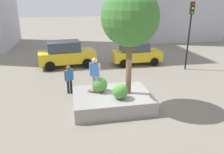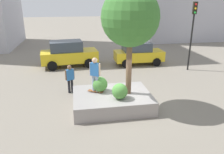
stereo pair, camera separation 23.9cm
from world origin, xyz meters
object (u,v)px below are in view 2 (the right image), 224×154
Objects in this scene: planter_ledge at (112,100)px; plaza_tree at (130,18)px; skateboarder at (95,72)px; sedan_parked at (69,53)px; traffic_light_corner at (193,25)px; passerby_with_bag at (70,77)px; skateboard at (96,91)px; taxi_cab at (138,53)px.

plaza_tree is (0.83, -0.05, 4.06)m from planter_ledge.
skateboarder is 0.38× the size of sedan_parked.
traffic_light_corner is 9.71m from passerby_with_bag.
plaza_tree is at bearing -13.55° from skateboard.
passerby_with_bag is at bearing 125.06° from skateboard.
skateboard reaches higher than planter_ledge.
planter_ledge is 0.84× the size of sedan_parked.
sedan_parked reaches higher than passerby_with_bag.
taxi_cab reaches higher than planter_ledge.
skateboarder is (-0.80, 0.34, 1.44)m from planter_ledge.
passerby_with_bag is (-1.29, 1.84, 0.20)m from skateboard.
planter_ledge is 8.06m from taxi_cab.
skateboard is (-0.80, 0.34, 0.42)m from planter_ledge.
planter_ledge is 2.30× the size of passerby_with_bag.
skateboarder is 8.16m from taxi_cab.
taxi_cab is (3.45, 7.25, 0.59)m from planter_ledge.
traffic_light_corner is (9.10, -2.59, 2.35)m from sedan_parked.
traffic_light_corner is at bearing -32.39° from taxi_cab.
passerby_with_bag is (-5.54, -5.07, 0.03)m from taxi_cab.
skateboard is at bearing 156.65° from planter_ledge.
planter_ledge is at bearing -115.47° from taxi_cab.
plaza_tree reaches higher than planter_ledge.
sedan_parked is at bearing 91.59° from passerby_with_bag.
plaza_tree is at bearing -3.26° from planter_ledge.
plaza_tree reaches higher than taxi_cab.
plaza_tree reaches higher than sedan_parked.
traffic_light_corner reaches higher than planter_ledge.
planter_ledge is 0.97× the size of taxi_cab.
taxi_cab is (4.25, 6.91, -0.86)m from skateboarder.
plaza_tree is 1.10× the size of sedan_parked.
plaza_tree reaches higher than skateboard.
traffic_light_corner is (7.65, 4.75, 2.63)m from skateboard.
skateboarder is 0.35× the size of traffic_light_corner.
plaza_tree is at bearing -139.53° from traffic_light_corner.
sedan_parked is at bearing 111.63° from plaza_tree.
skateboard is 0.46× the size of skateboarder.
planter_ledge is at bearing -23.35° from skateboarder.
planter_ledge is 8.04m from sedan_parked.
traffic_light_corner is at bearing 18.03° from passerby_with_bag.
planter_ledge is 9.07m from traffic_light_corner.
skateboarder is at bearing -148.17° from traffic_light_corner.
traffic_light_corner is (6.85, 5.10, 3.04)m from planter_ledge.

